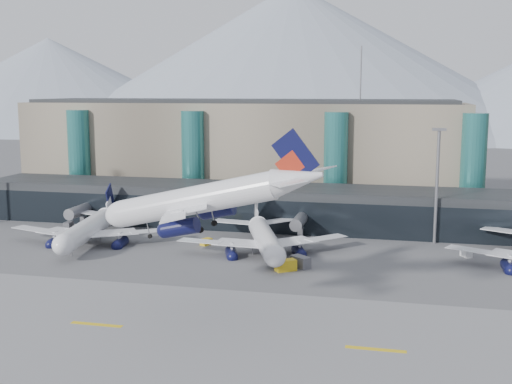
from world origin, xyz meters
TOP-DOWN VIEW (x-y plane):
  - ground at (0.00, 0.00)m, footprint 900.00×900.00m
  - runway_strip at (0.00, -15.00)m, footprint 400.00×40.00m
  - runway_markings at (-0.00, -15.00)m, footprint 128.00×1.00m
  - concourse at (-0.02, 57.73)m, footprint 170.00×27.00m
  - terminal_main at (-25.00, 90.00)m, footprint 130.00×30.00m
  - teal_towers at (-14.99, 74.01)m, footprint 116.40×19.40m
  - mountain_ridge at (15.97, 380.00)m, footprint 910.00×400.00m
  - lightmast_mid at (30.00, 48.00)m, footprint 3.00×1.20m
  - hero_jet at (-3.86, -7.81)m, footprint 36.59×36.81m
  - jet_parked_left at (-44.91, 32.53)m, footprint 38.80×39.02m
  - jet_parked_mid at (-5.60, 32.45)m, footprint 35.67×37.92m
  - veh_a at (-52.44, 32.35)m, footprint 3.85×2.44m
  - veh_b at (-19.03, 34.98)m, footprint 2.49×2.92m
  - veh_c at (4.07, 21.90)m, footprint 4.35×4.10m
  - veh_f at (-57.28, 43.76)m, footprint 1.79×3.02m
  - veh_g at (35.85, 37.34)m, footprint 2.42×2.83m
  - veh_h at (1.71, 18.91)m, footprint 4.32×3.86m

SIDE VIEW (x-z plane):
  - ground at x=0.00m, z-range 0.00..0.00m
  - runway_strip at x=0.00m, z-range 0.00..0.04m
  - runway_markings at x=0.00m, z-range 0.04..0.06m
  - veh_g at x=35.85m, z-range 0.00..1.43m
  - veh_b at x=-19.03m, z-range 0.00..1.44m
  - veh_f at x=-57.28m, z-range 0.00..1.62m
  - veh_a at x=-52.44m, z-range 0.00..2.05m
  - veh_h at x=1.71m, z-range 0.00..2.13m
  - veh_c at x=4.07m, z-range 0.00..2.18m
  - jet_parked_mid at x=-5.60m, z-range -1.48..10.71m
  - jet_parked_left at x=-44.91m, z-range -1.54..11.10m
  - concourse at x=-0.02m, z-range -0.03..9.97m
  - teal_towers at x=-14.99m, z-range -8.99..37.01m
  - lightmast_mid at x=30.00m, z-range 1.62..27.22m
  - terminal_main at x=-25.00m, z-range -0.06..30.94m
  - hero_jet at x=-3.86m, z-range 13.30..25.23m
  - mountain_ridge at x=15.97m, z-range -9.26..100.74m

